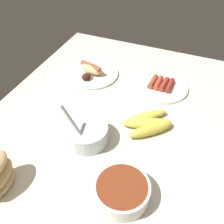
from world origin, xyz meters
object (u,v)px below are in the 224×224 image
at_px(banana_bunch, 147,124).
at_px(plate_sausages, 161,86).
at_px(bowl_coleslaw, 86,133).
at_px(plate_hotdog_assembled, 91,72).
at_px(bowl_chili, 122,190).

height_order(banana_bunch, plate_sausages, banana_bunch).
bearing_deg(bowl_coleslaw, plate_sausages, 157.33).
bearing_deg(plate_hotdog_assembled, bowl_coleslaw, 23.52).
xyz_separation_m(plate_sausages, bowl_chili, (0.54, 0.03, 0.02)).
bearing_deg(banana_bunch, bowl_chili, 2.31).
relative_size(bowl_chili, bowl_coleslaw, 0.99).
height_order(banana_bunch, bowl_chili, bowl_chili).
bearing_deg(bowl_chili, plate_sausages, -177.30).
distance_m(plate_hotdog_assembled, bowl_chili, 0.62).
bearing_deg(bowl_chili, plate_hotdog_assembled, -146.22).
xyz_separation_m(plate_hotdog_assembled, bowl_chili, (0.52, 0.35, 0.01)).
relative_size(plate_hotdog_assembled, bowl_chili, 1.54).
bearing_deg(plate_hotdog_assembled, banana_bunch, 56.04).
distance_m(bowl_chili, bowl_coleslaw, 0.24).
distance_m(plate_hotdog_assembled, plate_sausages, 0.32).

